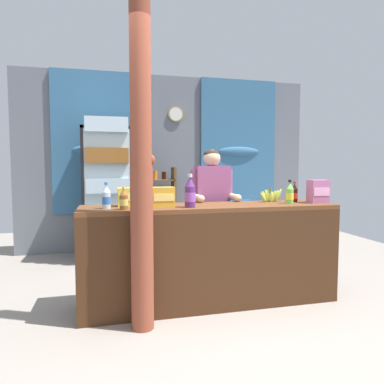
% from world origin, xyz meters
% --- Properties ---
extents(ground_plane, '(7.35, 7.35, 0.00)m').
position_xyz_m(ground_plane, '(0.00, 1.13, 0.00)').
color(ground_plane, gray).
extents(back_wall_curtained, '(4.71, 0.22, 2.79)m').
position_xyz_m(back_wall_curtained, '(0.00, 2.87, 1.44)').
color(back_wall_curtained, slate).
rests_on(back_wall_curtained, ground).
extents(stall_counter, '(2.46, 0.58, 0.96)m').
position_xyz_m(stall_counter, '(-0.01, 0.34, 0.58)').
color(stall_counter, brown).
rests_on(stall_counter, ground).
extents(timber_post, '(0.20, 0.18, 2.66)m').
position_xyz_m(timber_post, '(-0.71, 0.05, 1.28)').
color(timber_post, brown).
rests_on(timber_post, ground).
extents(drink_fridge, '(0.68, 0.70, 1.99)m').
position_xyz_m(drink_fridge, '(-0.98, 2.32, 1.09)').
color(drink_fridge, '#232328').
rests_on(drink_fridge, ground).
extents(bottle_shelf_rack, '(0.48, 0.28, 1.33)m').
position_xyz_m(bottle_shelf_rack, '(-0.19, 2.56, 0.69)').
color(bottle_shelf_rack, brown).
rests_on(bottle_shelf_rack, ground).
extents(plastic_lawn_chair, '(0.44, 0.44, 0.86)m').
position_xyz_m(plastic_lawn_chair, '(0.79, 1.99, 0.49)').
color(plastic_lawn_chair, '#3884D6').
rests_on(plastic_lawn_chair, ground).
extents(shopkeeper, '(0.49, 0.42, 1.52)m').
position_xyz_m(shopkeeper, '(0.16, 0.95, 0.95)').
color(shopkeeper, '#28282D').
rests_on(shopkeeper, ground).
extents(soda_bottle_grape_soda, '(0.10, 0.10, 0.31)m').
position_xyz_m(soda_bottle_grape_soda, '(-0.25, 0.31, 1.09)').
color(soda_bottle_grape_soda, '#56286B').
rests_on(soda_bottle_grape_soda, stall_counter).
extents(soda_bottle_cola, '(0.06, 0.06, 0.22)m').
position_xyz_m(soda_bottle_cola, '(0.92, 0.50, 1.05)').
color(soda_bottle_cola, black).
rests_on(soda_bottle_cola, stall_counter).
extents(soda_bottle_water, '(0.07, 0.07, 0.23)m').
position_xyz_m(soda_bottle_water, '(-0.99, 0.40, 1.06)').
color(soda_bottle_water, silver).
rests_on(soda_bottle_water, stall_counter).
extents(soda_bottle_lime_soda, '(0.08, 0.08, 0.24)m').
position_xyz_m(soda_bottle_lime_soda, '(0.80, 0.38, 1.07)').
color(soda_bottle_lime_soda, '#75C64C').
rests_on(soda_bottle_lime_soda, stall_counter).
extents(soda_bottle_iced_tea, '(0.07, 0.07, 0.20)m').
position_xyz_m(soda_bottle_iced_tea, '(-0.84, 0.29, 1.05)').
color(soda_bottle_iced_tea, brown).
rests_on(soda_bottle_iced_tea, stall_counter).
extents(snack_box_wafer, '(0.20, 0.13, 0.24)m').
position_xyz_m(snack_box_wafer, '(1.13, 0.39, 1.08)').
color(snack_box_wafer, '#B76699').
rests_on(snack_box_wafer, stall_counter).
extents(snack_box_choco_powder, '(0.21, 0.13, 0.18)m').
position_xyz_m(snack_box_choco_powder, '(-0.48, 0.40, 1.06)').
color(snack_box_choco_powder, gold).
rests_on(snack_box_choco_powder, stall_counter).
extents(snack_box_instant_noodle, '(0.23, 0.14, 0.17)m').
position_xyz_m(snack_box_instant_noodle, '(-0.77, 0.55, 1.05)').
color(snack_box_instant_noodle, '#EAD14C').
rests_on(snack_box_instant_noodle, stall_counter).
extents(banana_bunch, '(0.26, 0.07, 0.16)m').
position_xyz_m(banana_bunch, '(0.69, 0.59, 1.02)').
color(banana_bunch, '#B7C647').
rests_on(banana_bunch, stall_counter).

